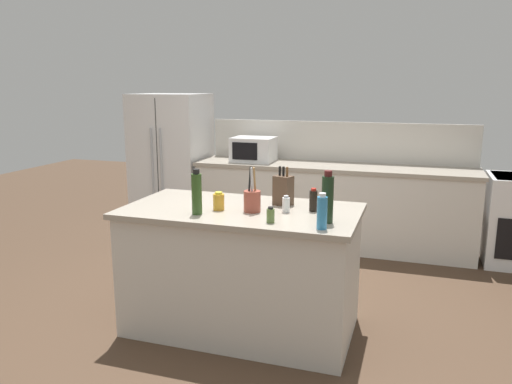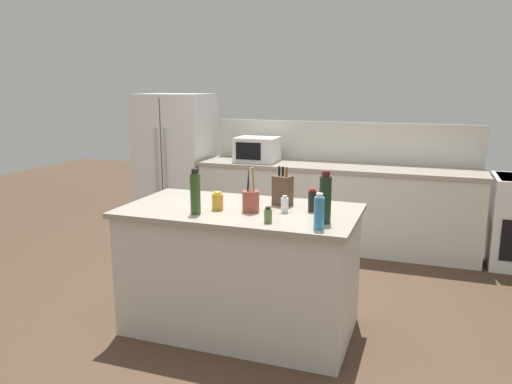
{
  "view_description": "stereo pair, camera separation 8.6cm",
  "coord_description": "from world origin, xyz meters",
  "px_view_note": "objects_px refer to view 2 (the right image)",
  "views": [
    {
      "loc": [
        1.2,
        -3.31,
        1.82
      ],
      "look_at": [
        0.0,
        0.35,
        0.99
      ],
      "focal_mm": 35.0,
      "sensor_mm": 36.0,
      "label": 1
    },
    {
      "loc": [
        1.28,
        -3.29,
        1.82
      ],
      "look_at": [
        0.0,
        0.35,
        0.99
      ],
      "focal_mm": 35.0,
      "sensor_mm": 36.0,
      "label": 2
    }
  ],
  "objects_px": {
    "soy_sauce_bottle": "(312,201)",
    "dish_soap_bottle": "(319,213)",
    "refrigerator": "(176,163)",
    "utensil_crock": "(251,200)",
    "microwave": "(257,149)",
    "honey_jar": "(218,201)",
    "knife_block": "(283,190)",
    "olive_oil_bottle": "(195,193)",
    "wine_bottle": "(325,199)",
    "salt_shaker": "(285,205)",
    "spice_jar_oregano": "(268,215)"
  },
  "relations": [
    {
      "from": "wine_bottle",
      "to": "spice_jar_oregano",
      "type": "xyz_separation_m",
      "value": [
        -0.35,
        -0.12,
        -0.11
      ]
    },
    {
      "from": "utensil_crock",
      "to": "wine_bottle",
      "type": "bearing_deg",
      "value": -12.3
    },
    {
      "from": "olive_oil_bottle",
      "to": "dish_soap_bottle",
      "type": "height_order",
      "value": "olive_oil_bottle"
    },
    {
      "from": "utensil_crock",
      "to": "spice_jar_oregano",
      "type": "distance_m",
      "value": 0.32
    },
    {
      "from": "utensil_crock",
      "to": "honey_jar",
      "type": "relative_size",
      "value": 2.44
    },
    {
      "from": "microwave",
      "to": "dish_soap_bottle",
      "type": "xyz_separation_m",
      "value": [
        1.29,
        -2.54,
        -0.03
      ]
    },
    {
      "from": "honey_jar",
      "to": "spice_jar_oregano",
      "type": "bearing_deg",
      "value": -25.1
    },
    {
      "from": "salt_shaker",
      "to": "utensil_crock",
      "type": "bearing_deg",
      "value": -166.25
    },
    {
      "from": "soy_sauce_bottle",
      "to": "honey_jar",
      "type": "relative_size",
      "value": 1.27
    },
    {
      "from": "microwave",
      "to": "olive_oil_bottle",
      "type": "distance_m",
      "value": 2.48
    },
    {
      "from": "knife_block",
      "to": "wine_bottle",
      "type": "relative_size",
      "value": 0.84
    },
    {
      "from": "spice_jar_oregano",
      "to": "salt_shaker",
      "type": "distance_m",
      "value": 0.3
    },
    {
      "from": "dish_soap_bottle",
      "to": "salt_shaker",
      "type": "relative_size",
      "value": 1.91
    },
    {
      "from": "soy_sauce_bottle",
      "to": "dish_soap_bottle",
      "type": "height_order",
      "value": "dish_soap_bottle"
    },
    {
      "from": "refrigerator",
      "to": "olive_oil_bottle",
      "type": "height_order",
      "value": "refrigerator"
    },
    {
      "from": "refrigerator",
      "to": "utensil_crock",
      "type": "distance_m",
      "value": 2.96
    },
    {
      "from": "honey_jar",
      "to": "utensil_crock",
      "type": "bearing_deg",
      "value": 5.95
    },
    {
      "from": "dish_soap_bottle",
      "to": "knife_block",
      "type": "bearing_deg",
      "value": 126.14
    },
    {
      "from": "soy_sauce_bottle",
      "to": "olive_oil_bottle",
      "type": "distance_m",
      "value": 0.82
    },
    {
      "from": "soy_sauce_bottle",
      "to": "microwave",
      "type": "bearing_deg",
      "value": 118.57
    },
    {
      "from": "spice_jar_oregano",
      "to": "honey_jar",
      "type": "bearing_deg",
      "value": 154.9
    },
    {
      "from": "refrigerator",
      "to": "wine_bottle",
      "type": "xyz_separation_m",
      "value": [
        2.4,
        -2.44,
        0.25
      ]
    },
    {
      "from": "knife_block",
      "to": "utensil_crock",
      "type": "xyz_separation_m",
      "value": [
        -0.16,
        -0.26,
        -0.03
      ]
    },
    {
      "from": "microwave",
      "to": "honey_jar",
      "type": "xyz_separation_m",
      "value": [
        0.5,
        -2.29,
        -0.08
      ]
    },
    {
      "from": "knife_block",
      "to": "soy_sauce_bottle",
      "type": "distance_m",
      "value": 0.28
    },
    {
      "from": "refrigerator",
      "to": "soy_sauce_bottle",
      "type": "relative_size",
      "value": 10.28
    },
    {
      "from": "knife_block",
      "to": "honey_jar",
      "type": "distance_m",
      "value": 0.5
    },
    {
      "from": "refrigerator",
      "to": "salt_shaker",
      "type": "xyz_separation_m",
      "value": [
        2.08,
        -2.26,
        0.14
      ]
    },
    {
      "from": "microwave",
      "to": "olive_oil_bottle",
      "type": "relative_size",
      "value": 1.52
    },
    {
      "from": "knife_block",
      "to": "spice_jar_oregano",
      "type": "relative_size",
      "value": 2.73
    },
    {
      "from": "utensil_crock",
      "to": "spice_jar_oregano",
      "type": "height_order",
      "value": "utensil_crock"
    },
    {
      "from": "refrigerator",
      "to": "soy_sauce_bottle",
      "type": "bearing_deg",
      "value": -43.87
    },
    {
      "from": "knife_block",
      "to": "olive_oil_bottle",
      "type": "distance_m",
      "value": 0.67
    },
    {
      "from": "wine_bottle",
      "to": "soy_sauce_bottle",
      "type": "height_order",
      "value": "wine_bottle"
    },
    {
      "from": "spice_jar_oregano",
      "to": "dish_soap_bottle",
      "type": "height_order",
      "value": "dish_soap_bottle"
    },
    {
      "from": "refrigerator",
      "to": "dish_soap_bottle",
      "type": "xyz_separation_m",
      "value": [
        2.4,
        -2.59,
        0.19
      ]
    },
    {
      "from": "utensil_crock",
      "to": "dish_soap_bottle",
      "type": "xyz_separation_m",
      "value": [
        0.55,
        -0.28,
        0.03
      ]
    },
    {
      "from": "knife_block",
      "to": "honey_jar",
      "type": "height_order",
      "value": "knife_block"
    },
    {
      "from": "utensil_crock",
      "to": "spice_jar_oregano",
      "type": "relative_size",
      "value": 3.01
    },
    {
      "from": "wine_bottle",
      "to": "dish_soap_bottle",
      "type": "distance_m",
      "value": 0.16
    },
    {
      "from": "knife_block",
      "to": "salt_shaker",
      "type": "height_order",
      "value": "knife_block"
    },
    {
      "from": "knife_block",
      "to": "salt_shaker",
      "type": "distance_m",
      "value": 0.23
    },
    {
      "from": "knife_block",
      "to": "utensil_crock",
      "type": "relative_size",
      "value": 0.91
    },
    {
      "from": "honey_jar",
      "to": "refrigerator",
      "type": "bearing_deg",
      "value": 124.37
    },
    {
      "from": "olive_oil_bottle",
      "to": "salt_shaker",
      "type": "relative_size",
      "value": 2.65
    },
    {
      "from": "microwave",
      "to": "wine_bottle",
      "type": "distance_m",
      "value": 2.71
    },
    {
      "from": "soy_sauce_bottle",
      "to": "spice_jar_oregano",
      "type": "relative_size",
      "value": 1.57
    },
    {
      "from": "knife_block",
      "to": "dish_soap_bottle",
      "type": "relative_size",
      "value": 1.26
    },
    {
      "from": "wine_bottle",
      "to": "olive_oil_bottle",
      "type": "relative_size",
      "value": 1.08
    },
    {
      "from": "utensil_crock",
      "to": "dish_soap_bottle",
      "type": "distance_m",
      "value": 0.62
    }
  ]
}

